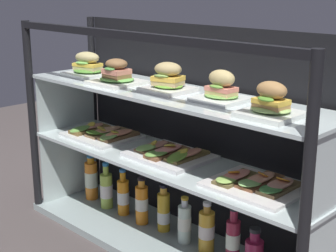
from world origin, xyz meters
The scene contains 23 objects.
ground_plane centered at (0.00, 0.00, -0.01)m, with size 6.00×6.00×0.02m, color #4B4240.
case_base_deck centered at (0.00, 0.00, 0.02)m, with size 1.56×0.42×0.04m, color #97A7A6.
case_frame centered at (0.00, 0.11, 0.53)m, with size 1.56×0.42×0.97m.
riser_lower_tier centered at (0.00, 0.00, 0.22)m, with size 1.48×0.34×0.37m.
shelf_lower_glass centered at (0.00, 0.00, 0.41)m, with size 1.50×0.36×0.01m, color silver.
riser_upper_tier centered at (0.00, 0.00, 0.56)m, with size 1.48×0.34×0.28m.
shelf_upper_glass centered at (0.00, 0.00, 0.70)m, with size 1.50×0.36×0.01m, color silver.
plated_roll_sandwich_near_left_corner centered at (-0.53, -0.01, 0.75)m, with size 0.19×0.19×0.11m.
plated_roll_sandwich_left_of_center centered at (-0.28, -0.04, 0.75)m, with size 0.21×0.21×0.11m.
plated_roll_sandwich_far_left centered at (0.00, 0.00, 0.76)m, with size 0.18×0.18×0.12m.
plated_roll_sandwich_center centered at (0.27, 0.02, 0.75)m, with size 0.18×0.18×0.12m.
plated_roll_sandwich_right_of_center centered at (0.53, -0.05, 0.75)m, with size 0.19×0.19×0.12m.
open_sandwich_tray_far_right centered at (-0.45, 0.01, 0.44)m, with size 0.34×0.27×0.06m.
open_sandwich_tray_left_of_center centered at (-0.01, 0.01, 0.44)m, with size 0.34×0.27×0.06m.
open_sandwich_tray_near_right_corner centered at (0.45, 0.00, 0.44)m, with size 0.34×0.27×0.06m.
juice_bottle_front_second centered at (-0.62, 0.05, 0.14)m, with size 0.07×0.07×0.24m.
juice_bottle_front_left_end centered at (-0.47, 0.03, 0.13)m, with size 0.06×0.06×0.24m.
juice_bottle_near_post centered at (-0.35, 0.04, 0.13)m, with size 0.06×0.06×0.23m.
juice_bottle_back_center centered at (-0.21, 0.04, 0.14)m, with size 0.06×0.06×0.23m.
juice_bottle_front_right_end centered at (-0.08, 0.06, 0.13)m, with size 0.06×0.06×0.23m.
juice_bottle_back_right centered at (0.06, 0.04, 0.13)m, with size 0.06×0.06×0.21m.
juice_bottle_front_fourth centered at (0.18, 0.05, 0.13)m, with size 0.07×0.07×0.22m.
juice_bottle_tucked_behind centered at (0.32, 0.05, 0.14)m, with size 0.06×0.06×0.25m.
Camera 1 is at (1.45, -1.46, 1.14)m, focal length 54.94 mm.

